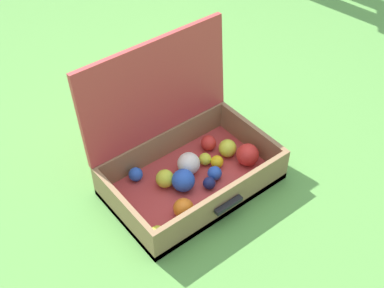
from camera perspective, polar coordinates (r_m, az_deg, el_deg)
name	(u,v)px	position (r m, az deg, el deg)	size (l,w,h in m)	color
ground_plane	(183,179)	(1.90, -0.98, -3.92)	(16.00, 16.00, 0.00)	#569342
open_suitcase	(185,156)	(1.82, -0.76, -1.34)	(0.59, 0.43, 0.50)	#B23838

